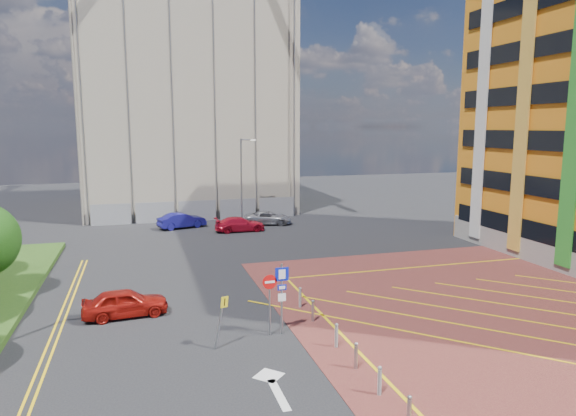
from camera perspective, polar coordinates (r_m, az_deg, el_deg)
name	(u,v)px	position (r m, az deg, el deg)	size (l,w,h in m)	color
ground	(277,344)	(22.43, -1.25, -14.89)	(140.00, 140.00, 0.00)	black
forecourt	(548,311)	(29.09, 26.94, -10.19)	(26.00, 26.00, 0.02)	maroon
lamp_back	(242,177)	(48.95, -5.12, 3.44)	(1.53, 0.16, 8.00)	#9EA0A8
sign_cluster	(277,292)	(22.68, -1.19, -9.32)	(1.17, 0.12, 3.20)	#9EA0A8
warning_sign	(221,316)	(21.67, -7.42, -11.76)	(0.66, 0.40, 2.25)	#9EA0A8
bollard_row	(343,343)	(21.47, 6.08, -14.71)	(0.14, 11.14, 0.90)	#9EA0A8
construction_building	(185,110)	(60.08, -11.35, 10.67)	(21.20, 19.20, 22.00)	gray
construction_fence	(208,210)	(50.86, -8.91, -0.25)	(21.60, 0.06, 2.00)	gray
car_red_left	(125,303)	(26.40, -17.64, -10.00)	(1.61, 4.01, 1.36)	#9D140D
car_blue_back	(182,220)	(47.43, -11.72, -1.36)	(1.49, 4.28, 1.41)	navy
car_red_back	(240,224)	(45.23, -5.38, -1.80)	(1.78, 4.37, 1.27)	red
car_silver_back	(268,218)	(48.27, -2.25, -1.10)	(2.05, 4.45, 1.24)	#A0A0A7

